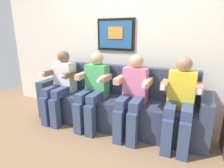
% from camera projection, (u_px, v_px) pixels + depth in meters
% --- Properties ---
extents(ground_plane, '(6.41, 6.41, 0.00)m').
position_uv_depth(ground_plane, '(108.00, 134.00, 2.57)').
color(ground_plane, '#8C6B4C').
extents(back_wall_assembly, '(4.93, 0.10, 2.60)m').
position_uv_depth(back_wall_assembly, '(127.00, 38.00, 2.90)').
color(back_wall_assembly, silver).
rests_on(back_wall_assembly, ground_plane).
extents(couch, '(2.53, 0.58, 0.90)m').
position_uv_depth(couch, '(117.00, 106.00, 2.78)').
color(couch, '#333D56').
rests_on(couch, ground_plane).
extents(person_leftmost, '(0.46, 0.56, 1.11)m').
position_uv_depth(person_leftmost, '(61.00, 84.00, 2.89)').
color(person_leftmost, white).
rests_on(person_leftmost, ground_plane).
extents(person_left_center, '(0.46, 0.56, 1.11)m').
position_uv_depth(person_left_center, '(94.00, 88.00, 2.66)').
color(person_left_center, '#4CB266').
rests_on(person_left_center, ground_plane).
extents(person_right_center, '(0.46, 0.56, 1.11)m').
position_uv_depth(person_right_center, '(133.00, 93.00, 2.43)').
color(person_right_center, pink).
rests_on(person_right_center, ground_plane).
extents(person_rightmost, '(0.46, 0.56, 1.11)m').
position_uv_depth(person_rightmost, '(180.00, 99.00, 2.20)').
color(person_rightmost, yellow).
rests_on(person_rightmost, ground_plane).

